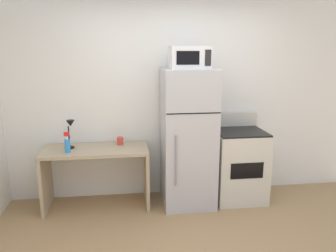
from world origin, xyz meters
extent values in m
cube|color=white|center=(0.00, 1.70, 1.30)|extent=(5.00, 0.10, 2.60)
cube|color=tan|center=(-1.01, 1.36, 0.73)|extent=(1.28, 0.55, 0.04)
cube|color=tan|center=(-1.63, 1.36, 0.35)|extent=(0.04, 0.55, 0.71)
cube|color=tan|center=(-0.39, 1.36, 0.35)|extent=(0.04, 0.55, 0.71)
cylinder|color=black|center=(-1.32, 1.42, 0.76)|extent=(0.11, 0.11, 0.02)
cylinder|color=black|center=(-1.32, 1.42, 0.90)|extent=(0.02, 0.02, 0.26)
cone|color=black|center=(-1.29, 1.40, 1.07)|extent=(0.10, 0.10, 0.08)
cylinder|color=#D83F33|center=(-0.71, 1.50, 0.80)|extent=(0.08, 0.08, 0.09)
cylinder|color=#2D8CEA|center=(-1.32, 1.24, 0.83)|extent=(0.06, 0.06, 0.16)
cylinder|color=white|center=(-1.32, 1.24, 0.93)|extent=(0.02, 0.02, 0.04)
cube|color=red|center=(-1.32, 1.23, 0.98)|extent=(0.06, 0.03, 0.04)
cube|color=#B7B7BC|center=(0.13, 1.31, 0.85)|extent=(0.63, 0.65, 1.71)
cube|color=black|center=(0.13, 0.98, 1.23)|extent=(0.62, 0.00, 0.01)
cylinder|color=gray|center=(-0.07, 0.97, 0.68)|extent=(0.02, 0.02, 0.60)
cube|color=silver|center=(0.13, 1.29, 1.84)|extent=(0.46, 0.34, 0.26)
cube|color=black|center=(0.08, 1.11, 1.84)|extent=(0.26, 0.01, 0.15)
cube|color=black|center=(0.31, 1.11, 1.84)|extent=(0.07, 0.01, 0.18)
cube|color=beige|center=(0.81, 1.33, 0.45)|extent=(0.64, 0.60, 0.90)
cube|color=black|center=(0.81, 1.33, 0.91)|extent=(0.62, 0.58, 0.02)
cube|color=beige|center=(0.81, 1.61, 1.01)|extent=(0.64, 0.04, 0.18)
cube|color=black|center=(0.81, 1.03, 0.50)|extent=(0.41, 0.01, 0.20)
camera|label=1|loc=(-0.63, -2.57, 1.93)|focal=35.18mm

